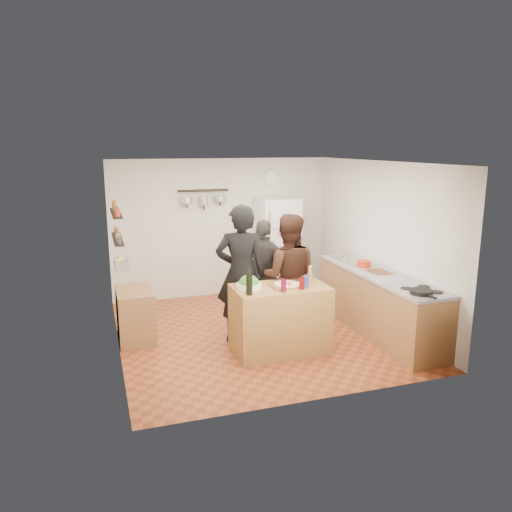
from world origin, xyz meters
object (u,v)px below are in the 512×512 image
object	(u,v)px
wine_bottle	(249,285)
person_left	(241,274)
red_bowl	(364,264)
skillet	(421,292)
wall_clock	(271,177)
salad_bowl	(249,286)
salt_canister	(305,282)
person_center	(287,277)
fridge	(277,247)
counter_run	(379,304)
pepper_mill	(310,276)
person_back	(264,274)
prep_island	(280,319)
side_table	(136,315)

from	to	relation	value
wine_bottle	person_left	size ratio (longest dim) A/B	0.13
red_bowl	skillet	bearing A→B (deg)	-91.93
wine_bottle	wall_clock	xyz separation A→B (m)	(1.38, 3.03, 1.11)
skillet	red_bowl	world-z (taller)	red_bowl
skillet	wine_bottle	bearing A→B (deg)	161.70
salad_bowl	salt_canister	bearing A→B (deg)	-13.28
salt_canister	wall_clock	bearing A→B (deg)	78.73
person_center	fridge	xyz separation A→B (m)	(0.60, 2.02, -0.00)
skillet	salad_bowl	bearing A→B (deg)	154.25
person_left	counter_run	xyz separation A→B (m)	(2.01, -0.36, -0.53)
pepper_mill	skillet	bearing A→B (deg)	-41.00
pepper_mill	person_left	bearing A→B (deg)	149.40
counter_run	skillet	size ratio (longest dim) A/B	9.40
salad_bowl	person_center	size ratio (longest dim) A/B	0.18
person_center	skillet	bearing A→B (deg)	154.12
person_center	skillet	distance (m)	1.85
pepper_mill	person_center	size ratio (longest dim) A/B	0.11
salt_canister	fridge	world-z (taller)	fridge
salt_canister	red_bowl	bearing A→B (deg)	29.01
person_center	person_back	size ratio (longest dim) A/B	1.09
fridge	salad_bowl	bearing A→B (deg)	-118.21
wall_clock	prep_island	bearing A→B (deg)	-107.46
salad_bowl	person_back	world-z (taller)	person_back
counter_run	red_bowl	distance (m)	0.66
wine_bottle	person_center	world-z (taller)	person_center
wine_bottle	salt_canister	world-z (taller)	wine_bottle
wine_bottle	person_center	size ratio (longest dim) A/B	0.14
person_center	wall_clock	xyz separation A→B (m)	(0.60, 2.35, 1.25)
prep_island	person_center	size ratio (longest dim) A/B	0.69
salad_bowl	wine_bottle	distance (m)	0.30
prep_island	wall_clock	distance (m)	3.40
skillet	fridge	size ratio (longest dim) A/B	0.16
pepper_mill	salt_canister	size ratio (longest dim) A/B	1.36
salt_canister	counter_run	bearing A→B (deg)	12.75
person_left	counter_run	size ratio (longest dim) A/B	0.75
salad_bowl	red_bowl	world-z (taller)	red_bowl
pepper_mill	side_table	size ratio (longest dim) A/B	0.24
wine_bottle	prep_island	bearing A→B (deg)	23.75
side_table	red_bowl	bearing A→B (deg)	-7.84
wine_bottle	side_table	distance (m)	1.95
wall_clock	side_table	xyz separation A→B (m)	(-2.69, -1.75, -1.78)
salt_canister	fridge	size ratio (longest dim) A/B	0.08
person_left	person_center	distance (m)	0.67
red_bowl	wine_bottle	bearing A→B (deg)	-158.71
wine_bottle	counter_run	world-z (taller)	wine_bottle
counter_run	wall_clock	bearing A→B (deg)	105.92
salad_bowl	pepper_mill	size ratio (longest dim) A/B	1.70
skillet	person_back	bearing A→B (deg)	127.24
prep_island	salt_canister	world-z (taller)	salt_canister
person_left	person_center	bearing A→B (deg)	-169.25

